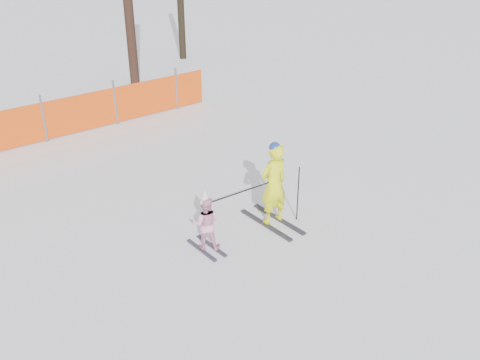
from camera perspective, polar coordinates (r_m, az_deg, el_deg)
name	(u,v)px	position (r m, az deg, el deg)	size (l,w,h in m)	color
ground	(257,238)	(9.81, 1.85, -6.24)	(120.00, 120.00, 0.00)	white
adult	(274,184)	(9.88, 3.61, -0.46)	(0.60, 1.39, 1.67)	black
child	(206,223)	(9.26, -3.67, -4.55)	(0.61, 0.84, 1.18)	black
ski_poles	(269,193)	(9.77, 3.10, -1.39)	(1.83, 0.30, 1.12)	black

